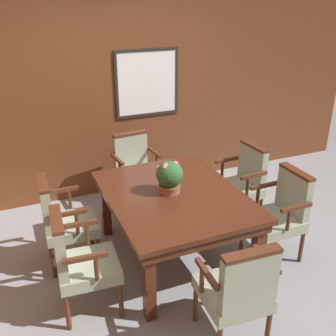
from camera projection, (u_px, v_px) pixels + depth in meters
ground_plane at (179, 265)px, 3.92m from camera, size 14.00×14.00×0.00m
wall_back at (120, 101)px, 4.98m from camera, size 7.20×0.08×2.45m
dining_table at (174, 202)px, 3.78m from camera, size 1.24×1.57×0.74m
chair_left_near at (79, 259)px, 3.19m from camera, size 0.53×0.54×0.93m
chair_head_near at (238, 289)px, 2.87m from camera, size 0.54×0.52×0.93m
chair_right_far at (242, 181)px, 4.50m from camera, size 0.52×0.54×0.93m
chair_right_near at (281, 211)px, 3.89m from camera, size 0.50×0.52×0.93m
chair_left_far at (62, 218)px, 3.76m from camera, size 0.51×0.53×0.93m
chair_head_far at (135, 168)px, 4.83m from camera, size 0.55×0.54×0.93m
potted_plant at (170, 177)px, 3.70m from camera, size 0.26×0.26×0.32m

